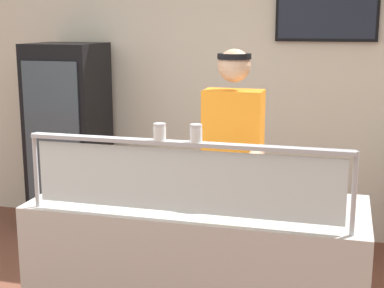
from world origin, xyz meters
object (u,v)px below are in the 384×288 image
at_px(pizza_tray, 198,198).
at_px(drink_fridge, 69,139).
at_px(worker_figure, 233,165).
at_px(pizza_server, 196,195).
at_px(pepper_flake_shaker, 196,134).
at_px(parmesan_shaker, 160,133).

height_order(pizza_tray, drink_fridge, drink_fridge).
height_order(worker_figure, drink_fridge, worker_figure).
height_order(pizza_server, worker_figure, worker_figure).
distance_m(pizza_tray, pizza_server, 0.03).
xyz_separation_m(pepper_flake_shaker, drink_fridge, (-1.74, 2.03, -0.52)).
relative_size(pizza_server, pepper_flake_shaker, 3.18).
bearing_deg(pizza_server, parmesan_shaker, -106.37).
relative_size(parmesan_shaker, pepper_flake_shaker, 0.96).
xyz_separation_m(pizza_server, pepper_flake_shaker, (0.08, -0.30, 0.40)).
bearing_deg(drink_fridge, parmesan_shaker, -52.44).
relative_size(pizza_tray, drink_fridge, 0.26).
bearing_deg(pizza_tray, pizza_server, -107.76).
height_order(parmesan_shaker, worker_figure, worker_figure).
relative_size(pizza_tray, pizza_server, 1.62).
relative_size(pizza_tray, worker_figure, 0.26).
bearing_deg(pepper_flake_shaker, worker_figure, 89.85).
bearing_deg(drink_fridge, pepper_flake_shaker, -49.29).
bearing_deg(pizza_server, drink_fridge, 136.90).
xyz_separation_m(parmesan_shaker, worker_figure, (0.19, 0.94, -0.38)).
bearing_deg(worker_figure, pizza_server, -97.31).
relative_size(parmesan_shaker, worker_figure, 0.05).
xyz_separation_m(parmesan_shaker, pepper_flake_shaker, (0.19, 0.00, 0.00)).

